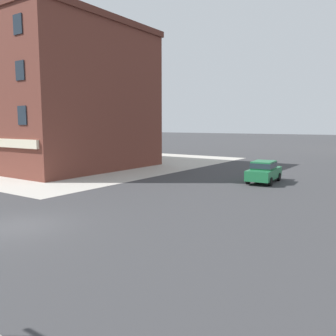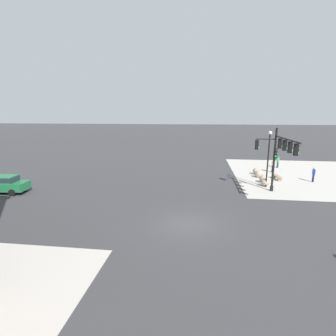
{
  "view_description": "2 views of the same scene",
  "coord_description": "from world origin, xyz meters",
  "px_view_note": "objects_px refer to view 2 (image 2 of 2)",
  "views": [
    {
      "loc": [
        13.99,
        -8.79,
        4.46
      ],
      "look_at": [
        2.89,
        7.44,
        2.04
      ],
      "focal_mm": 37.83,
      "sensor_mm": 36.0,
      "label": 1
    },
    {
      "loc": [
        -16.4,
        -0.67,
        7.45
      ],
      "look_at": [
        6.33,
        2.18,
        2.53
      ],
      "focal_mm": 27.36,
      "sensor_mm": 36.0,
      "label": 2
    }
  ],
  "objects_px": {
    "bollard_sphere_curb_b": "(263,179)",
    "car_main_northbound_near": "(4,184)",
    "pedestrian_at_curb": "(278,161)",
    "bollard_sphere_curb_d": "(256,171)",
    "traffic_signal_main": "(278,153)",
    "bench_near_signal": "(277,177)",
    "pedestrian_walking_east": "(314,174)",
    "pedestrian_with_bag": "(273,165)",
    "bollard_sphere_curb_c": "(258,174)",
    "bollard_sphere_curb_a": "(265,182)",
    "street_lamp_corner_near": "(269,153)"
  },
  "relations": [
    {
      "from": "car_main_northbound_near",
      "to": "pedestrian_with_bag",
      "type": "bearing_deg",
      "value": -66.27
    },
    {
      "from": "bollard_sphere_curb_d",
      "to": "pedestrian_at_curb",
      "type": "xyz_separation_m",
      "value": [
        4.45,
        -3.78,
        0.53
      ]
    },
    {
      "from": "bollard_sphere_curb_a",
      "to": "pedestrian_at_curb",
      "type": "distance_m",
      "value": 10.52
    },
    {
      "from": "car_main_northbound_near",
      "to": "bollard_sphere_curb_b",
      "type": "bearing_deg",
      "value": -74.81
    },
    {
      "from": "traffic_signal_main",
      "to": "pedestrian_at_curb",
      "type": "relative_size",
      "value": 3.76
    },
    {
      "from": "bollard_sphere_curb_c",
      "to": "pedestrian_at_curb",
      "type": "distance_m",
      "value": 7.13
    },
    {
      "from": "traffic_signal_main",
      "to": "bollard_sphere_curb_b",
      "type": "distance_m",
      "value": 5.85
    },
    {
      "from": "bench_near_signal",
      "to": "bollard_sphere_curb_d",
      "type": "bearing_deg",
      "value": 38.32
    },
    {
      "from": "bollard_sphere_curb_a",
      "to": "bollard_sphere_curb_c",
      "type": "distance_m",
      "value": 3.74
    },
    {
      "from": "bollard_sphere_curb_a",
      "to": "bollard_sphere_curb_b",
      "type": "xyz_separation_m",
      "value": [
        1.39,
        -0.15,
        0.0
      ]
    },
    {
      "from": "traffic_signal_main",
      "to": "bollard_sphere_curb_c",
      "type": "relative_size",
      "value": 7.44
    },
    {
      "from": "traffic_signal_main",
      "to": "bench_near_signal",
      "type": "distance_m",
      "value": 7.45
    },
    {
      "from": "traffic_signal_main",
      "to": "bollard_sphere_curb_c",
      "type": "xyz_separation_m",
      "value": [
        6.95,
        -0.07,
        -3.61
      ]
    },
    {
      "from": "bollard_sphere_curb_a",
      "to": "car_main_northbound_near",
      "type": "height_order",
      "value": "car_main_northbound_near"
    },
    {
      "from": "pedestrian_walking_east",
      "to": "car_main_northbound_near",
      "type": "height_order",
      "value": "car_main_northbound_near"
    },
    {
      "from": "bollard_sphere_curb_a",
      "to": "bollard_sphere_curb_c",
      "type": "bearing_deg",
      "value": -2.14
    },
    {
      "from": "pedestrian_walking_east",
      "to": "bollard_sphere_curb_b",
      "type": "bearing_deg",
      "value": 100.18
    },
    {
      "from": "bench_near_signal",
      "to": "car_main_northbound_near",
      "type": "distance_m",
      "value": 28.5
    },
    {
      "from": "traffic_signal_main",
      "to": "car_main_northbound_near",
      "type": "xyz_separation_m",
      "value": [
        -2.28,
        25.26,
        -3.11
      ]
    },
    {
      "from": "traffic_signal_main",
      "to": "bollard_sphere_curb_a",
      "type": "height_order",
      "value": "traffic_signal_main"
    },
    {
      "from": "bollard_sphere_curb_d",
      "to": "pedestrian_walking_east",
      "type": "bearing_deg",
      "value": -117.8
    },
    {
      "from": "bench_near_signal",
      "to": "street_lamp_corner_near",
      "type": "distance_m",
      "value": 5.02
    },
    {
      "from": "bollard_sphere_curb_b",
      "to": "street_lamp_corner_near",
      "type": "distance_m",
      "value": 3.58
    },
    {
      "from": "street_lamp_corner_near",
      "to": "bollard_sphere_curb_b",
      "type": "bearing_deg",
      "value": -4.18
    },
    {
      "from": "bollard_sphere_curb_a",
      "to": "pedestrian_with_bag",
      "type": "distance_m",
      "value": 7.17
    },
    {
      "from": "bollard_sphere_curb_b",
      "to": "pedestrian_at_curb",
      "type": "distance_m",
      "value": 9.18
    },
    {
      "from": "traffic_signal_main",
      "to": "street_lamp_corner_near",
      "type": "xyz_separation_m",
      "value": [
        2.89,
        0.05,
        -0.47
      ]
    },
    {
      "from": "bollard_sphere_curb_d",
      "to": "street_lamp_corner_near",
      "type": "height_order",
      "value": "street_lamp_corner_near"
    },
    {
      "from": "bollard_sphere_curb_b",
      "to": "car_main_northbound_near",
      "type": "bearing_deg",
      "value": 105.19
    },
    {
      "from": "bollard_sphere_curb_c",
      "to": "bench_near_signal",
      "type": "xyz_separation_m",
      "value": [
        -0.78,
        -1.88,
        -0.09
      ]
    },
    {
      "from": "bollard_sphere_curb_b",
      "to": "street_lamp_corner_near",
      "type": "relative_size",
      "value": 0.15
    },
    {
      "from": "bollard_sphere_curb_b",
      "to": "car_main_northbound_near",
      "type": "distance_m",
      "value": 26.26
    },
    {
      "from": "bollard_sphere_curb_b",
      "to": "bollard_sphere_curb_c",
      "type": "distance_m",
      "value": 2.35
    },
    {
      "from": "bollard_sphere_curb_d",
      "to": "street_lamp_corner_near",
      "type": "xyz_separation_m",
      "value": [
        -5.59,
        0.16,
        3.14
      ]
    },
    {
      "from": "bollard_sphere_curb_d",
      "to": "bollard_sphere_curb_c",
      "type": "bearing_deg",
      "value": 178.12
    },
    {
      "from": "bench_near_signal",
      "to": "pedestrian_with_bag",
      "type": "bearing_deg",
      "value": -7.39
    },
    {
      "from": "traffic_signal_main",
      "to": "pedestrian_walking_east",
      "type": "xyz_separation_m",
      "value": [
        5.59,
        -5.6,
        -3.08
      ]
    },
    {
      "from": "bollard_sphere_curb_c",
      "to": "pedestrian_at_curb",
      "type": "height_order",
      "value": "pedestrian_at_curb"
    },
    {
      "from": "bollard_sphere_curb_d",
      "to": "bench_near_signal",
      "type": "bearing_deg",
      "value": -141.68
    },
    {
      "from": "pedestrian_at_curb",
      "to": "bollard_sphere_curb_d",
      "type": "bearing_deg",
      "value": 139.68
    },
    {
      "from": "bollard_sphere_curb_b",
      "to": "car_main_northbound_near",
      "type": "relative_size",
      "value": 0.18
    },
    {
      "from": "bollard_sphere_curb_a",
      "to": "bollard_sphere_curb_b",
      "type": "relative_size",
      "value": 1.0
    },
    {
      "from": "bollard_sphere_curb_b",
      "to": "pedestrian_at_curb",
      "type": "xyz_separation_m",
      "value": [
        8.33,
        -3.82,
        0.53
      ]
    },
    {
      "from": "bench_near_signal",
      "to": "bollard_sphere_curb_c",
      "type": "bearing_deg",
      "value": 67.43
    },
    {
      "from": "bench_near_signal",
      "to": "pedestrian_at_curb",
      "type": "height_order",
      "value": "pedestrian_at_curb"
    },
    {
      "from": "pedestrian_walking_east",
      "to": "pedestrian_with_bag",
      "type": "height_order",
      "value": "pedestrian_with_bag"
    },
    {
      "from": "bench_near_signal",
      "to": "pedestrian_walking_east",
      "type": "bearing_deg",
      "value": -98.93
    },
    {
      "from": "pedestrian_walking_east",
      "to": "traffic_signal_main",
      "type": "bearing_deg",
      "value": 134.97
    },
    {
      "from": "bollard_sphere_curb_c",
      "to": "pedestrian_walking_east",
      "type": "relative_size",
      "value": 0.5
    },
    {
      "from": "traffic_signal_main",
      "to": "street_lamp_corner_near",
      "type": "bearing_deg",
      "value": 0.94
    }
  ]
}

